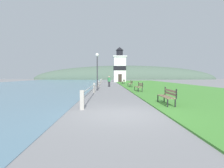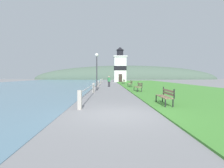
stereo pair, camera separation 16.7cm
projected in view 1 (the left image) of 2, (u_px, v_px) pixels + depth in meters
name	position (u px, v px, depth m)	size (l,w,h in m)	color
ground_plane	(120.00, 114.00, 7.17)	(160.00, 160.00, 0.00)	slate
grass_verge	(161.00, 86.00, 26.84)	(12.00, 58.37, 0.06)	#428433
water_strip	(15.00, 86.00, 26.15)	(24.00, 93.39, 0.01)	slate
seawall_railing	(98.00, 83.00, 24.10)	(0.18, 32.26, 0.91)	#A8A399
park_bench_near	(168.00, 95.00, 9.26)	(0.50, 1.75, 0.94)	#846B51
park_bench_midway	(139.00, 86.00, 17.14)	(0.58, 1.64, 0.94)	#846B51
park_bench_far	(130.00, 83.00, 24.13)	(0.52, 1.93, 0.94)	#846B51
park_bench_by_lighthouse	(123.00, 81.00, 32.72)	(0.62, 1.87, 0.94)	#846B51
lighthouse	(120.00, 67.00, 44.64)	(3.44, 3.44, 8.89)	white
person_strolling	(109.00, 81.00, 24.73)	(0.42, 0.33, 1.53)	#28282D
lamp_post	(97.00, 65.00, 18.48)	(0.36, 0.36, 3.96)	#333338
distant_hillside	(126.00, 79.00, 76.22)	(80.00, 16.00, 12.00)	#475B4C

